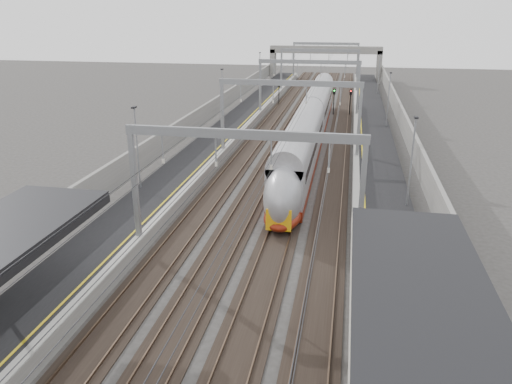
% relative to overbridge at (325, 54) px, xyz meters
% --- Properties ---
extents(platform_left, '(4.00, 120.00, 1.00)m').
position_rel_overbridge_xyz_m(platform_left, '(-8.00, -55.00, -4.81)').
color(platform_left, black).
rests_on(platform_left, ground).
extents(platform_right, '(4.00, 120.00, 1.00)m').
position_rel_overbridge_xyz_m(platform_right, '(8.00, -55.00, -4.81)').
color(platform_right, black).
rests_on(platform_right, ground).
extents(tracks, '(11.40, 140.00, 0.20)m').
position_rel_overbridge_xyz_m(tracks, '(0.00, -55.00, -5.26)').
color(tracks, black).
rests_on(tracks, ground).
extents(overhead_line, '(13.00, 140.00, 6.60)m').
position_rel_overbridge_xyz_m(overhead_line, '(0.00, -48.38, 0.83)').
color(overhead_line, gray).
rests_on(overhead_line, platform_left).
extents(overbridge, '(22.00, 2.20, 6.90)m').
position_rel_overbridge_xyz_m(overbridge, '(0.00, 0.00, 0.00)').
color(overbridge, slate).
rests_on(overbridge, ground).
extents(wall_left, '(0.30, 120.00, 3.20)m').
position_rel_overbridge_xyz_m(wall_left, '(-11.20, -55.00, -3.71)').
color(wall_left, slate).
rests_on(wall_left, ground).
extents(wall_right, '(0.30, 120.00, 3.20)m').
position_rel_overbridge_xyz_m(wall_right, '(11.20, -55.00, -3.71)').
color(wall_right, slate).
rests_on(wall_right, ground).
extents(train, '(2.53, 46.15, 4.01)m').
position_rel_overbridge_xyz_m(train, '(1.50, -53.33, -3.33)').
color(train, maroon).
rests_on(train, ground).
extents(signal_green, '(0.32, 0.32, 3.48)m').
position_rel_overbridge_xyz_m(signal_green, '(-5.20, -28.24, -2.89)').
color(signal_green, black).
rests_on(signal_green, ground).
extents(signal_red_near, '(0.32, 0.32, 3.48)m').
position_rel_overbridge_xyz_m(signal_red_near, '(3.20, -33.81, -2.89)').
color(signal_red_near, black).
rests_on(signal_red_near, ground).
extents(signal_red_far, '(0.32, 0.32, 3.48)m').
position_rel_overbridge_xyz_m(signal_red_far, '(5.40, -33.99, -2.89)').
color(signal_red_far, black).
rests_on(signal_red_far, ground).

